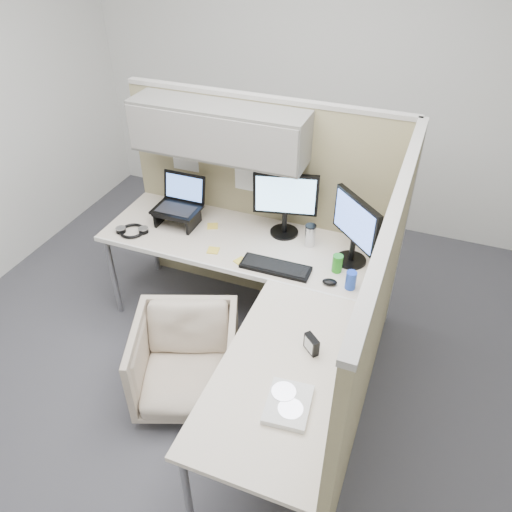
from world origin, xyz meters
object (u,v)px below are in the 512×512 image
(desk, at_px, (253,289))
(keyboard, at_px, (276,267))
(monitor_left, at_px, (285,199))
(office_chair, at_px, (186,358))

(desk, relative_size, keyboard, 4.41)
(desk, xyz_separation_m, keyboard, (0.08, 0.19, 0.05))
(desk, distance_m, keyboard, 0.22)
(desk, height_order, monitor_left, monitor_left)
(monitor_left, distance_m, keyboard, 0.49)
(desk, xyz_separation_m, office_chair, (-0.30, -0.38, -0.36))
(office_chair, height_order, monitor_left, monitor_left)
(desk, bearing_deg, monitor_left, 89.55)
(desk, distance_m, office_chair, 0.61)
(monitor_left, bearing_deg, office_chair, -119.97)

